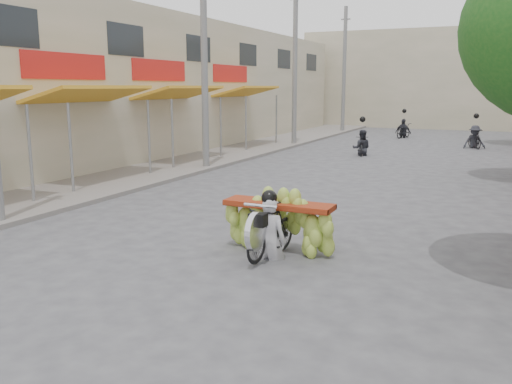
# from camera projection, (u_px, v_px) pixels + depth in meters

# --- Properties ---
(ground) EXTENTS (120.00, 120.00, 0.00)m
(ground) POSITION_uv_depth(u_px,v_px,m) (103.00, 323.00, 6.94)
(ground) COLOR #55555A
(ground) RESTS_ON ground
(sidewalk_left) EXTENTS (4.00, 60.00, 0.12)m
(sidewalk_left) POSITION_uv_depth(u_px,v_px,m) (209.00, 156.00, 23.18)
(sidewalk_left) COLOR gray
(sidewalk_left) RESTS_ON ground
(shophouse_row_left) EXTENTS (9.77, 40.00, 6.00)m
(shophouse_row_left) POSITION_uv_depth(u_px,v_px,m) (97.00, 86.00, 23.76)
(shophouse_row_left) COLOR #B9AF92
(shophouse_row_left) RESTS_ON ground
(far_building) EXTENTS (20.00, 6.00, 7.00)m
(far_building) POSITION_uv_depth(u_px,v_px,m) (444.00, 79.00, 40.13)
(far_building) COLOR #B9AF92
(far_building) RESTS_ON ground
(utility_pole_mid) EXTENTS (0.60, 0.24, 8.00)m
(utility_pole_mid) POSITION_uv_depth(u_px,v_px,m) (204.00, 56.00, 19.09)
(utility_pole_mid) COLOR slate
(utility_pole_mid) RESTS_ON ground
(utility_pole_far) EXTENTS (0.60, 0.24, 8.00)m
(utility_pole_far) POSITION_uv_depth(u_px,v_px,m) (295.00, 65.00, 27.11)
(utility_pole_far) COLOR slate
(utility_pole_far) RESTS_ON ground
(utility_pole_back) EXTENTS (0.60, 0.24, 8.00)m
(utility_pole_back) POSITION_uv_depth(u_px,v_px,m) (344.00, 70.00, 35.12)
(utility_pole_back) COLOR slate
(utility_pole_back) RESTS_ON ground
(banana_motorbike) EXTENTS (2.20, 1.81, 2.04)m
(banana_motorbike) POSITION_uv_depth(u_px,v_px,m) (274.00, 217.00, 9.64)
(banana_motorbike) COLOR black
(banana_motorbike) RESTS_ON ground
(bg_motorbike_a) EXTENTS (0.88, 1.48, 1.95)m
(bg_motorbike_a) POSITION_uv_depth(u_px,v_px,m) (362.00, 138.00, 23.66)
(bg_motorbike_a) COLOR black
(bg_motorbike_a) RESTS_ON ground
(bg_motorbike_b) EXTENTS (1.19, 1.70, 1.95)m
(bg_motorbike_b) POSITION_uv_depth(u_px,v_px,m) (475.00, 131.00, 26.35)
(bg_motorbike_b) COLOR black
(bg_motorbike_b) RESTS_ON ground
(bg_motorbike_c) EXTENTS (1.08, 1.61, 1.95)m
(bg_motorbike_c) POSITION_uv_depth(u_px,v_px,m) (404.00, 124.00, 31.77)
(bg_motorbike_c) COLOR black
(bg_motorbike_c) RESTS_ON ground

